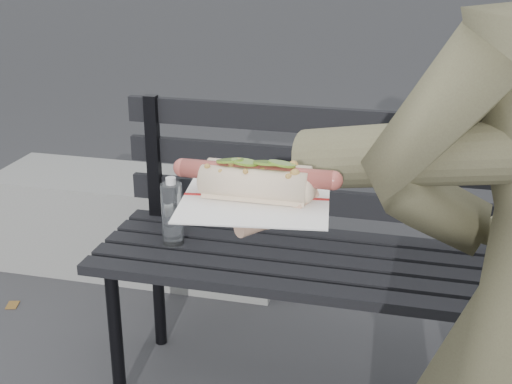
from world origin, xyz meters
TOP-DOWN VIEW (x-y plane):
  - park_bench at (-0.11, 0.98)m, footprint 1.50×0.44m
  - concrete_block at (-1.06, 1.62)m, footprint 1.20×0.40m
  - held_hotdog at (0.07, -0.01)m, footprint 0.64×0.32m

SIDE VIEW (x-z plane):
  - concrete_block at x=-1.06m, z-range 0.00..0.40m
  - park_bench at x=-0.11m, z-range 0.08..0.96m
  - held_hotdog at x=0.07m, z-range 1.00..1.19m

